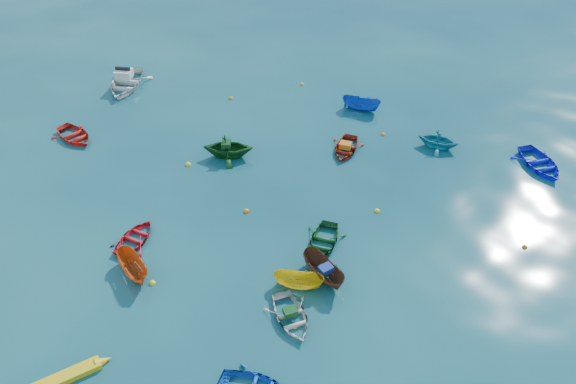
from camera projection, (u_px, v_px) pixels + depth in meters
ground at (347, 245)px, 29.96m from camera, size 160.00×160.00×0.00m
dinghy_white_near at (291, 319)px, 26.22m from camera, size 2.97×3.52×0.62m
sampan_brown_mid at (323, 277)px, 28.22m from camera, size 1.41×3.08×1.16m
dinghy_blue_se at (539, 167)px, 35.18m from camera, size 3.84×4.37×0.75m
sampan_yellow_mid at (299, 286)px, 27.75m from camera, size 2.39×2.56×0.99m
dinghy_green_e at (323, 244)px, 29.99m from camera, size 3.72×3.50×0.63m
dinghy_cyan_se at (437, 147)px, 36.80m from camera, size 3.22×3.36×1.36m
dinghy_red_nw at (136, 241)px, 30.19m from camera, size 3.45×3.10×0.59m
sampan_orange_n at (135, 274)px, 28.39m from camera, size 1.30×2.90×1.09m
dinghy_green_n at (229, 156)px, 36.02m from camera, size 4.13×4.08×1.65m
dinghy_red_ne at (345, 150)px, 36.52m from camera, size 3.64×3.39×0.62m
sampan_blue_far at (361, 110)px, 40.35m from camera, size 2.34×2.95×1.08m
dinghy_red_far at (75, 138)px, 37.57m from camera, size 2.77×3.55×0.67m
kayak_yellow at (63, 380)px, 23.80m from camera, size 3.96×1.18×0.39m
motorboat_white at (127, 87)px, 42.86m from camera, size 5.61×5.59×1.56m
tarp_green_a at (290, 312)px, 25.99m from camera, size 0.76×0.66×0.31m
tarp_blue_a at (326, 269)px, 27.65m from camera, size 0.70×0.56×0.32m
tarp_green_b at (226, 144)px, 35.38m from camera, size 0.88×0.90×0.35m
tarp_orange_b at (345, 145)px, 36.13m from camera, size 0.88×0.93×0.36m
buoy_ye_a at (294, 327)px, 25.91m from camera, size 0.30×0.30×0.30m
buoy_or_b at (525, 247)px, 29.81m from camera, size 0.29×0.29×0.29m
buoy_ye_b at (152, 283)px, 27.90m from camera, size 0.32×0.32×0.32m
buoy_or_c at (246, 212)px, 31.98m from camera, size 0.35×0.35×0.35m
buoy_ye_c at (377, 211)px, 31.99m from camera, size 0.32×0.32×0.32m
buoy_or_d at (383, 135)px, 37.89m from camera, size 0.29×0.29×0.29m
buoy_ye_d at (188, 165)px, 35.34m from camera, size 0.36×0.36×0.36m
buoy_or_e at (231, 99)px, 41.52m from camera, size 0.33×0.33×0.33m
buoy_ye_e at (302, 85)px, 43.13m from camera, size 0.31×0.31×0.31m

